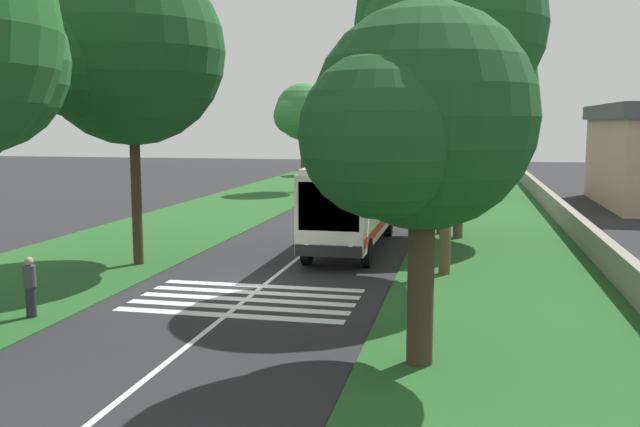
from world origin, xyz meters
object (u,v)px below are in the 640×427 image
(trailing_car_1, at_px, (402,183))
(utility_pole, at_px, (441,155))
(roadside_tree_right_4, at_px, (462,113))
(pedestrian, at_px, (30,286))
(roadside_tree_left_2, at_px, (368,97))
(roadside_tree_right_2, at_px, (456,94))
(roadside_tree_left_1, at_px, (303,114))
(roadside_tree_right_0, at_px, (416,124))
(trailing_minibus_0, at_px, (421,161))
(coach_bus, at_px, (354,199))
(trailing_car_0, at_px, (345,189))
(roadside_tree_right_1, at_px, (452,114))
(roadside_tree_left_4, at_px, (346,101))
(roadside_tree_right_3, at_px, (447,31))
(trailing_car_2, at_px, (410,178))
(roadside_tree_left_3, at_px, (132,58))

(trailing_car_1, xyz_separation_m, utility_pole, (-21.19, -3.72, 3.22))
(roadside_tree_right_4, bearing_deg, pedestrian, 170.43)
(roadside_tree_left_2, xyz_separation_m, roadside_tree_right_2, (-51.64, -11.34, -1.84))
(utility_pole, bearing_deg, pedestrian, 148.50)
(trailing_car_1, distance_m, roadside_tree_left_1, 9.56)
(pedestrian, bearing_deg, roadside_tree_left_2, 0.15)
(roadside_tree_right_0, height_order, roadside_tree_right_4, roadside_tree_right_4)
(trailing_minibus_0, bearing_deg, roadside_tree_right_4, -20.83)
(coach_bus, height_order, trailing_car_0, coach_bus)
(roadside_tree_left_2, xyz_separation_m, roadside_tree_right_1, (-30.19, -10.69, -2.45))
(trailing_minibus_0, relative_size, roadside_tree_left_1, 0.71)
(roadside_tree_left_4, bearing_deg, roadside_tree_right_0, -168.73)
(roadside_tree_right_2, height_order, roadside_tree_right_3, roadside_tree_right_3)
(trailing_car_2, distance_m, roadside_tree_right_0, 45.45)
(roadside_tree_left_3, xyz_separation_m, roadside_tree_right_1, (29.82, -11.12, -1.71))
(roadside_tree_left_4, height_order, pedestrian, roadside_tree_left_4)
(roadside_tree_left_1, height_order, roadside_tree_right_2, roadside_tree_right_2)
(roadside_tree_right_2, bearing_deg, coach_bus, 128.50)
(roadside_tree_left_2, height_order, roadside_tree_right_4, roadside_tree_left_2)
(roadside_tree_right_0, bearing_deg, roadside_tree_left_4, 11.27)
(trailing_car_1, bearing_deg, roadside_tree_left_4, 22.60)
(roadside_tree_left_2, bearing_deg, pedestrian, -179.85)
(roadside_tree_right_0, xyz_separation_m, roadside_tree_right_1, (39.05, 0.09, 0.74))
(trailing_car_0, distance_m, roadside_tree_left_3, 25.92)
(trailing_car_0, height_order, roadside_tree_left_1, roadside_tree_left_1)
(coach_bus, xyz_separation_m, trailing_minibus_0, (42.55, -0.20, -0.60))
(roadside_tree_right_3, bearing_deg, roadside_tree_left_1, 22.72)
(trailing_car_0, relative_size, pedestrian, 2.54)
(roadside_tree_right_3, bearing_deg, trailing_car_1, 7.86)
(trailing_car_2, height_order, roadside_tree_right_1, roadside_tree_right_1)
(trailing_car_1, height_order, roadside_tree_left_1, roadside_tree_left_1)
(coach_bus, relative_size, utility_pole, 1.51)
(trailing_minibus_0, distance_m, utility_pole, 38.36)
(roadside_tree_right_3, bearing_deg, roadside_tree_right_1, 0.74)
(roadside_tree_left_3, relative_size, roadside_tree_right_1, 1.28)
(roadside_tree_right_0, bearing_deg, trailing_minibus_0, 3.47)
(trailing_minibus_0, bearing_deg, trailing_car_0, 170.18)
(trailing_car_0, distance_m, trailing_car_2, 11.81)
(roadside_tree_left_2, bearing_deg, roadside_tree_right_0, -171.15)
(roadside_tree_left_2, relative_size, roadside_tree_right_4, 1.17)
(roadside_tree_left_4, bearing_deg, roadside_tree_right_4, -55.63)
(trailing_car_0, distance_m, trailing_minibus_0, 23.31)
(trailing_car_1, bearing_deg, trailing_car_2, -1.99)
(trailing_car_1, height_order, roadside_tree_right_1, roadside_tree_right_1)
(roadside_tree_right_4, bearing_deg, roadside_tree_left_4, 124.37)
(roadside_tree_left_3, xyz_separation_m, roadside_tree_left_4, (49.44, 0.48, -0.10))
(roadside_tree_left_3, height_order, roadside_tree_left_4, roadside_tree_left_3)
(trailing_minibus_0, bearing_deg, trailing_car_1, 178.58)
(trailing_minibus_0, bearing_deg, roadside_tree_right_3, -175.47)
(roadside_tree_right_4, distance_m, utility_pole, 48.35)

